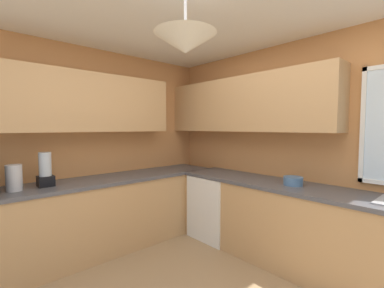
# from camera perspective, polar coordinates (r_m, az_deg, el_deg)

# --- Properties ---
(room_shell) EXTENTS (4.01, 3.64, 2.57)m
(room_shell) POSITION_cam_1_polar(r_m,az_deg,el_deg) (2.84, -2.35, 9.76)
(room_shell) COLOR #C6844C
(room_shell) RESTS_ON ground_plane
(counter_run_left) EXTENTS (0.65, 3.25, 0.89)m
(counter_run_left) POSITION_cam_1_polar(r_m,az_deg,el_deg) (3.44, -20.09, -14.53)
(counter_run_left) COLOR tan
(counter_run_left) RESTS_ON ground_plane
(counter_run_back) EXTENTS (3.10, 0.65, 0.89)m
(counter_run_back) POSITION_cam_1_polar(r_m,az_deg,el_deg) (3.10, 23.18, -16.63)
(counter_run_back) COLOR tan
(counter_run_back) RESTS_ON ground_plane
(dishwasher) EXTENTS (0.60, 0.60, 0.84)m
(dishwasher) POSITION_cam_1_polar(r_m,az_deg,el_deg) (3.71, 5.61, -13.35)
(dishwasher) COLOR white
(dishwasher) RESTS_ON ground_plane
(kettle) EXTENTS (0.14, 0.14, 0.26)m
(kettle) POSITION_cam_1_polar(r_m,az_deg,el_deg) (3.08, -34.37, -6.13)
(kettle) COLOR #B7B7BC
(kettle) RESTS_ON counter_run_left
(bowl) EXTENTS (0.20, 0.20, 0.09)m
(bowl) POSITION_cam_1_polar(r_m,az_deg,el_deg) (3.02, 21.23, -7.53)
(bowl) COLOR #4C7099
(bowl) RESTS_ON counter_run_back
(blender_appliance) EXTENTS (0.15, 0.15, 0.36)m
(blender_appliance) POSITION_cam_1_polar(r_m,az_deg,el_deg) (3.15, -29.39, -5.17)
(blender_appliance) COLOR black
(blender_appliance) RESTS_ON counter_run_left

